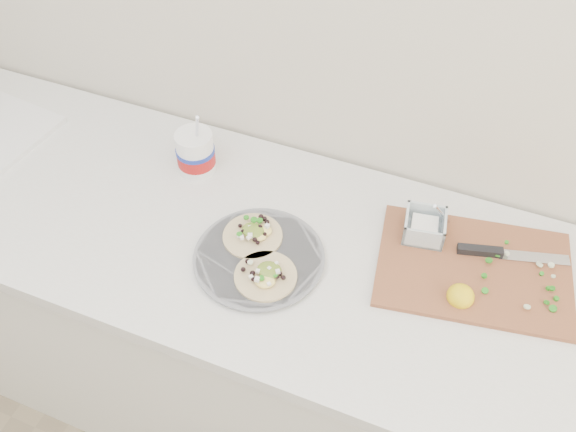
% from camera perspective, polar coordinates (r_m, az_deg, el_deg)
% --- Properties ---
extents(counter, '(2.44, 0.66, 0.90)m').
position_cam_1_polar(counter, '(1.90, -5.02, -9.53)').
color(counter, silver).
rests_on(counter, ground).
extents(taco_plate, '(0.30, 0.30, 0.04)m').
position_cam_1_polar(taco_plate, '(1.45, -2.60, -3.51)').
color(taco_plate, slate).
rests_on(taco_plate, counter).
extents(tub, '(0.10, 0.10, 0.22)m').
position_cam_1_polar(tub, '(1.63, -8.20, 5.81)').
color(tub, white).
rests_on(tub, counter).
extents(cutboard, '(0.47, 0.36, 0.07)m').
position_cam_1_polar(cutboard, '(1.49, 16.06, -3.94)').
color(cutboard, brown).
rests_on(cutboard, counter).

